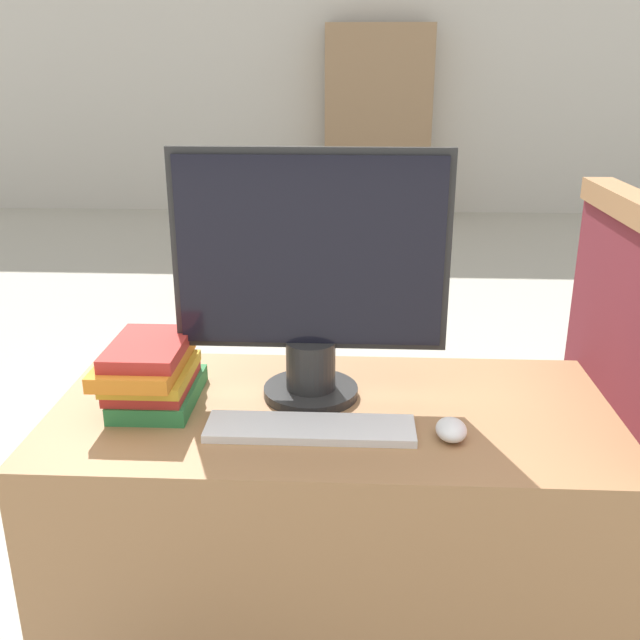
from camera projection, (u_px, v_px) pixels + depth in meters
wall_back at (353, 70)px, 7.04m from camera, size 12.00×0.06×2.80m
desk at (331, 559)px, 1.63m from camera, size 1.18×0.57×0.77m
carrel_divider at (611, 469)px, 1.57m from camera, size 0.07×0.67×1.20m
monitor at (310, 277)px, 1.47m from camera, size 0.57×0.21×0.53m
keyboard at (310, 429)px, 1.40m from camera, size 0.41×0.11×0.02m
mouse at (451, 430)px, 1.37m from camera, size 0.06×0.08×0.04m
book_stack at (151, 373)px, 1.50m from camera, size 0.18×0.26×0.14m
far_chair at (232, 220)px, 4.55m from camera, size 0.44×0.44×0.91m
bookshelf_far at (378, 123)px, 6.96m from camera, size 1.03×0.32×1.82m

